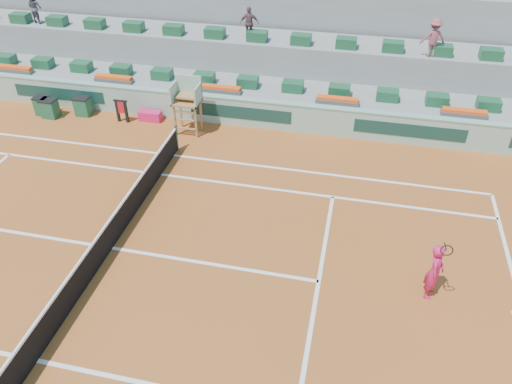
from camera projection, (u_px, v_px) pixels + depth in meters
ground at (112, 248)px, 15.40m from camera, size 90.00×90.00×0.00m
seating_tier_lower at (211, 87)px, 23.43m from camera, size 36.00×4.00×1.20m
seating_tier_upper at (220, 60)px, 24.27m from camera, size 36.00×2.40×2.60m
stadium_back_wall at (228, 31)px, 24.99m from camera, size 36.00×0.40×4.40m
player_bag at (150, 116)px, 21.90m from camera, size 0.98×0.44×0.44m
spectator_left at (35, 8)px, 24.32m from camera, size 0.82×0.71×1.45m
spectator_mid at (249, 23)px, 22.42m from camera, size 0.90×0.52×1.45m
spectator_right at (433, 38)px, 20.70m from camera, size 1.14×0.81×1.60m
court_lines at (112, 248)px, 15.39m from camera, size 23.89×11.09×0.01m
tennis_net at (109, 235)px, 15.08m from camera, size 0.10×11.97×1.10m
advertising_hoarding at (197, 107)px, 21.68m from camera, size 36.00×0.34×1.26m
umpire_chair at (187, 98)px, 20.36m from camera, size 1.10×0.90×2.40m
seat_row_lower at (204, 78)px, 22.24m from camera, size 32.90×0.60×0.44m
seat_row_upper at (215, 33)px, 22.89m from camera, size 32.90×0.60×0.44m
flower_planters at (166, 84)px, 21.92m from camera, size 26.80×0.36×0.28m
drink_cooler_a at (83, 106)px, 22.20m from camera, size 0.67×0.58×0.84m
drink_cooler_b at (50, 108)px, 22.04m from camera, size 0.69×0.59×0.84m
drink_cooler_c at (43, 106)px, 22.25m from camera, size 0.64×0.55×0.84m
towel_rack at (121, 109)px, 21.57m from camera, size 0.62×0.10×1.03m
tennis_player at (435, 271)px, 13.38m from camera, size 0.56×0.92×2.28m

